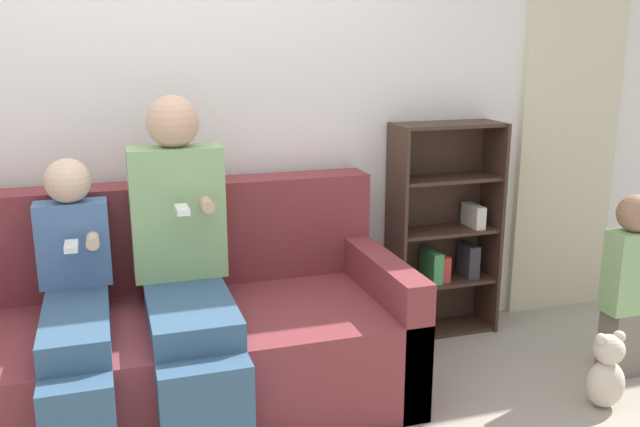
# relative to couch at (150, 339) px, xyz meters

# --- Properties ---
(back_wall) EXTENTS (10.00, 0.06, 2.55)m
(back_wall) POSITION_rel_couch_xyz_m (0.14, 0.47, 0.98)
(back_wall) COLOR silver
(back_wall) RESTS_ON ground_plane
(curtain_panel) EXTENTS (0.62, 0.04, 2.32)m
(curtain_panel) POSITION_rel_couch_xyz_m (2.33, 0.42, 0.86)
(curtain_panel) COLOR beige
(curtain_panel) RESTS_ON ground_plane
(couch) EXTENTS (2.13, 0.90, 0.90)m
(couch) POSITION_rel_couch_xyz_m (0.00, 0.00, 0.00)
(couch) COLOR maroon
(couch) RESTS_ON ground_plane
(adult_seated) EXTENTS (0.39, 0.83, 1.30)m
(adult_seated) POSITION_rel_couch_xyz_m (0.15, -0.11, 0.37)
(adult_seated) COLOR #335170
(adult_seated) RESTS_ON ground_plane
(child_seated) EXTENTS (0.29, 0.84, 1.06)m
(child_seated) POSITION_rel_couch_xyz_m (-0.27, -0.17, 0.24)
(child_seated) COLOR #335170
(child_seated) RESTS_ON ground_plane
(toddler_standing) EXTENTS (0.21, 0.17, 0.86)m
(toddler_standing) POSITION_rel_couch_xyz_m (2.09, -0.39, 0.16)
(toddler_standing) COLOR #70665B
(toddler_standing) RESTS_ON ground_plane
(bookshelf) EXTENTS (0.56, 0.24, 1.12)m
(bookshelf) POSITION_rel_couch_xyz_m (1.53, 0.34, 0.24)
(bookshelf) COLOR #3D281E
(bookshelf) RESTS_ON ground_plane
(teddy_bear) EXTENTS (0.17, 0.14, 0.34)m
(teddy_bear) POSITION_rel_couch_xyz_m (1.83, -0.61, -0.14)
(teddy_bear) COLOR beige
(teddy_bear) RESTS_ON ground_plane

